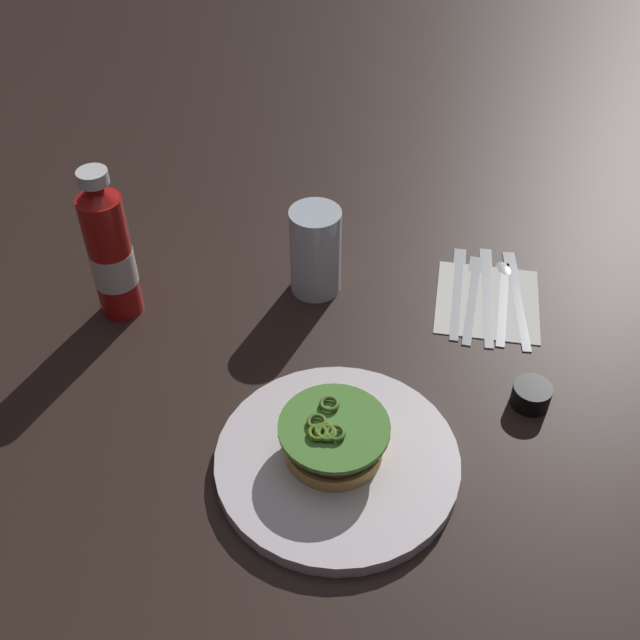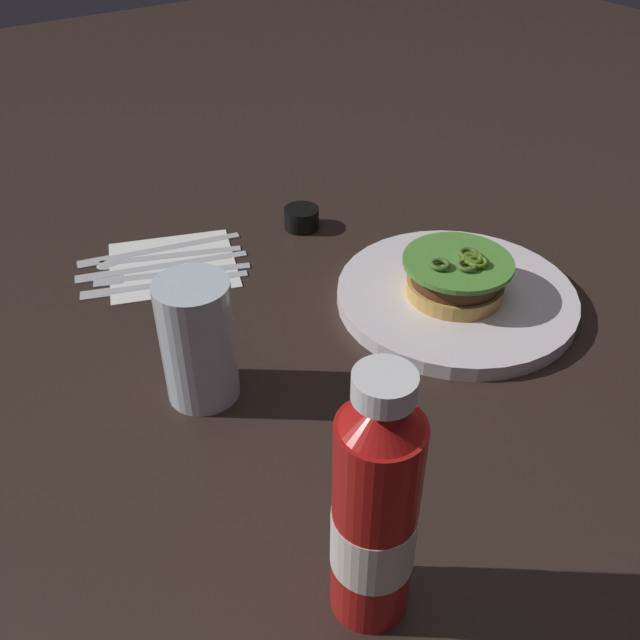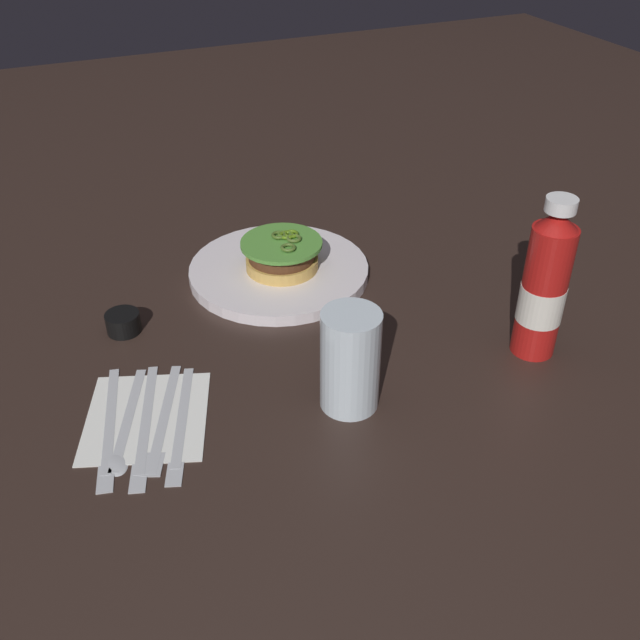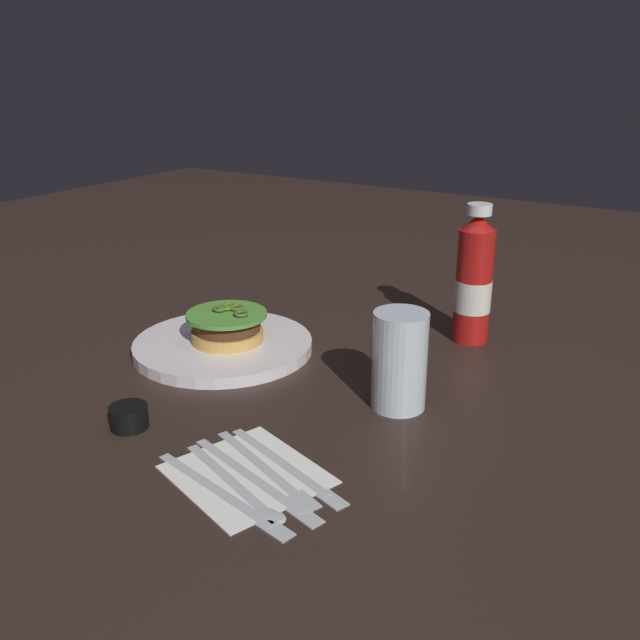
# 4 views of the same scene
# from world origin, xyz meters

# --- Properties ---
(ground_plane) EXTENTS (3.00, 3.00, 0.00)m
(ground_plane) POSITION_xyz_m (0.00, 0.00, 0.00)
(ground_plane) COLOR #2E201B
(dinner_plate) EXTENTS (0.28, 0.28, 0.02)m
(dinner_plate) POSITION_xyz_m (-0.13, 0.03, 0.01)
(dinner_plate) COLOR white
(dinner_plate) RESTS_ON ground_plane
(burger_sandwich) EXTENTS (0.12, 0.12, 0.05)m
(burger_sandwich) POSITION_xyz_m (-0.12, 0.03, 0.04)
(burger_sandwich) COLOR gold
(burger_sandwich) RESTS_ON dinner_plate
(ketchup_bottle) EXTENTS (0.06, 0.06, 0.22)m
(ketchup_bottle) POSITION_xyz_m (0.18, 0.27, 0.10)
(ketchup_bottle) COLOR red
(ketchup_bottle) RESTS_ON ground_plane
(water_glass) EXTENTS (0.07, 0.07, 0.13)m
(water_glass) POSITION_xyz_m (0.18, -0.00, 0.07)
(water_glass) COLOR silver
(water_glass) RESTS_ON ground_plane
(condiment_cup) EXTENTS (0.05, 0.05, 0.03)m
(condiment_cup) POSITION_xyz_m (-0.08, -0.22, 0.01)
(condiment_cup) COLOR black
(condiment_cup) RESTS_ON ground_plane
(napkin) EXTENTS (0.19, 0.19, 0.00)m
(napkin) POSITION_xyz_m (0.11, -0.23, 0.00)
(napkin) COLOR white
(napkin) RESTS_ON ground_plane
(butter_knife) EXTENTS (0.21, 0.06, 0.00)m
(butter_knife) POSITION_xyz_m (0.12, -0.28, 0.00)
(butter_knife) COLOR silver
(butter_knife) RESTS_ON napkin
(spoon_utensil) EXTENTS (0.18, 0.08, 0.00)m
(spoon_utensil) POSITION_xyz_m (0.13, -0.26, 0.00)
(spoon_utensil) COLOR silver
(spoon_utensil) RESTS_ON napkin
(steak_knife) EXTENTS (0.21, 0.08, 0.00)m
(steak_knife) POSITION_xyz_m (0.14, -0.24, 0.00)
(steak_knife) COLOR silver
(steak_knife) RESTS_ON napkin
(fork_utensil) EXTENTS (0.18, 0.09, 0.00)m
(fork_utensil) POSITION_xyz_m (0.13, -0.22, 0.00)
(fork_utensil) COLOR silver
(fork_utensil) RESTS_ON napkin
(table_knife) EXTENTS (0.19, 0.08, 0.00)m
(table_knife) POSITION_xyz_m (0.15, -0.20, 0.00)
(table_knife) COLOR silver
(table_knife) RESTS_ON napkin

